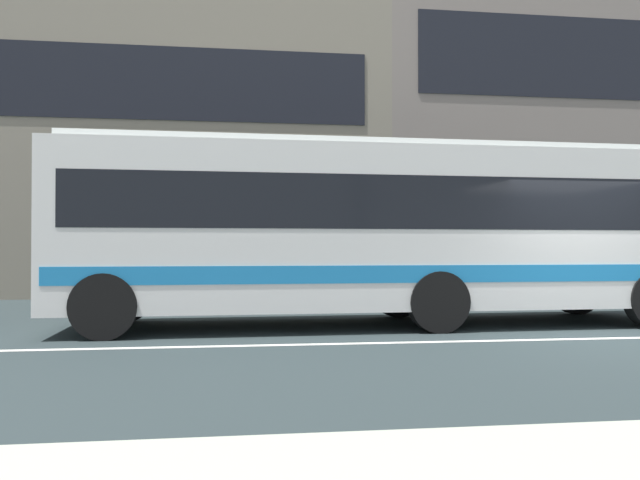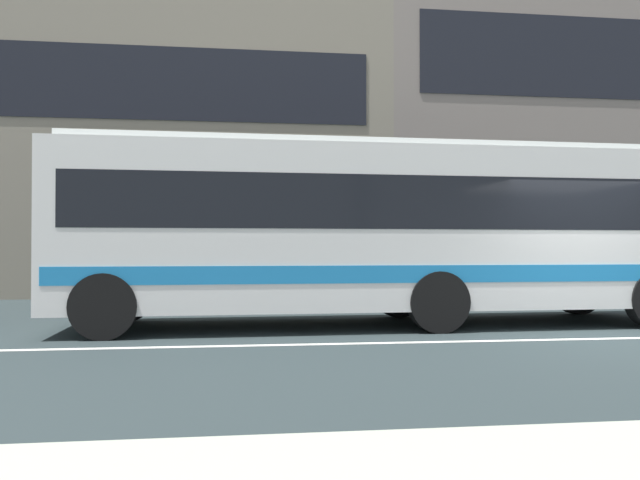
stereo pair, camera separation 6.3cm
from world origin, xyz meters
name	(u,v)px [view 1 (the left image)]	position (x,y,z in m)	size (l,w,h in m)	color
ground_plane	(614,338)	(0.00, 0.00, 0.00)	(160.00, 160.00, 0.00)	#293436
lane_centre_line	(614,338)	(0.00, 0.00, 0.00)	(60.00, 0.16, 0.01)	silver
apartment_block_left	(66,139)	(-11.39, 13.72, 5.12)	(20.44, 9.46, 10.25)	gray
apartment_block_right	(609,124)	(8.56, 13.72, 6.16)	(19.47, 9.46, 12.31)	gray
transit_bus	(379,227)	(-3.15, 2.18, 1.75)	(11.15, 2.91, 3.18)	silver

